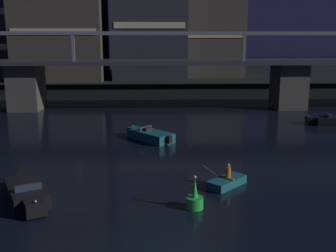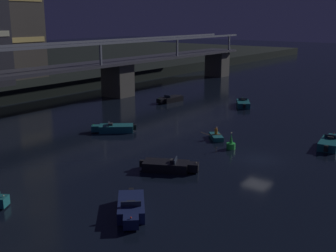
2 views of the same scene
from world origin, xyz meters
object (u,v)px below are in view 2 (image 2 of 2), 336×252
(speedboat_far_right, at_px, (243,104))
(speedboat_near_right, at_px, (330,143))
(river_bridge, at_px, (36,82))
(speedboat_mid_right, at_px, (114,128))
(speedboat_mid_center, at_px, (131,208))
(speedboat_mid_left, at_px, (170,99))
(channel_buoy, at_px, (231,144))
(speedboat_far_center, at_px, (168,166))
(dinghy_with_paddler, at_px, (216,137))

(speedboat_far_right, bearing_deg, speedboat_near_right, -128.26)
(river_bridge, distance_m, speedboat_mid_right, 16.45)
(speedboat_mid_center, bearing_deg, speedboat_far_right, 16.37)
(speedboat_mid_left, distance_m, speedboat_mid_right, 19.39)
(speedboat_near_right, bearing_deg, channel_buoy, 130.83)
(speedboat_far_center, distance_m, dinghy_with_paddler, 11.24)
(river_bridge, xyz_separation_m, dinghy_with_paddler, (3.62, -26.99, -4.08))
(river_bridge, xyz_separation_m, speedboat_near_right, (8.14, -37.87, -3.95))
(channel_buoy, bearing_deg, speedboat_far_right, 24.40)
(speedboat_mid_center, relative_size, speedboat_far_right, 0.93)
(speedboat_far_center, bearing_deg, channel_buoy, -7.99)
(speedboat_far_right, bearing_deg, speedboat_mid_right, 167.34)
(speedboat_near_right, distance_m, dinghy_with_paddler, 11.77)
(speedboat_far_center, relative_size, speedboat_far_right, 1.02)
(speedboat_mid_right, relative_size, channel_buoy, 2.58)
(speedboat_far_center, distance_m, channel_buoy, 8.96)
(speedboat_mid_right, height_order, speedboat_far_center, same)
(speedboat_mid_center, xyz_separation_m, speedboat_mid_right, (14.67, 15.94, 0.00))
(dinghy_with_paddler, bearing_deg, speedboat_far_center, -170.60)
(channel_buoy, bearing_deg, speedboat_far_center, 172.01)
(speedboat_near_right, bearing_deg, dinghy_with_paddler, 112.54)
(river_bridge, bearing_deg, speedboat_far_right, -44.36)
(speedboat_mid_left, relative_size, speedboat_far_right, 1.08)
(speedboat_mid_center, distance_m, dinghy_with_paddler, 19.88)
(river_bridge, relative_size, speedboat_near_right, 19.80)
(channel_buoy, distance_m, dinghy_with_paddler, 3.80)
(speedboat_mid_right, relative_size, dinghy_with_paddler, 1.72)
(speedboat_mid_left, xyz_separation_m, speedboat_mid_right, (-18.51, -5.79, 0.00))
(speedboat_far_right, height_order, dinghy_with_paddler, dinghy_with_paddler)
(speedboat_far_right, bearing_deg, speedboat_far_center, -164.81)
(dinghy_with_paddler, bearing_deg, river_bridge, 97.64)
(speedboat_mid_right, bearing_deg, river_bridge, 86.50)
(channel_buoy, bearing_deg, speedboat_mid_center, -173.97)
(speedboat_mid_left, distance_m, speedboat_mid_center, 39.66)
(speedboat_mid_right, xyz_separation_m, speedboat_far_center, (-6.49, -12.89, 0.00))
(speedboat_near_right, relative_size, speedboat_far_right, 1.08)
(river_bridge, relative_size, speedboat_mid_center, 22.98)
(channel_buoy, bearing_deg, speedboat_mid_left, 50.99)
(speedboat_mid_right, bearing_deg, speedboat_far_center, -116.73)
(speedboat_mid_left, height_order, speedboat_mid_center, same)
(speedboat_near_right, xyz_separation_m, speedboat_mid_right, (-9.11, 21.93, 0.00))
(speedboat_mid_center, distance_m, speedboat_far_center, 8.73)
(speedboat_mid_left, distance_m, channel_buoy, 25.63)
(speedboat_near_right, bearing_deg, speedboat_mid_right, 112.56)
(speedboat_mid_center, xyz_separation_m, speedboat_far_center, (8.18, 3.05, 0.00))
(river_bridge, height_order, speedboat_mid_center, river_bridge)
(speedboat_mid_left, xyz_separation_m, speedboat_far_center, (-25.00, -18.67, 0.00))
(river_bridge, bearing_deg, dinghy_with_paddler, -82.36)
(speedboat_mid_left, distance_m, dinghy_with_paddler, 21.84)
(speedboat_mid_left, relative_size, speedboat_far_center, 1.06)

